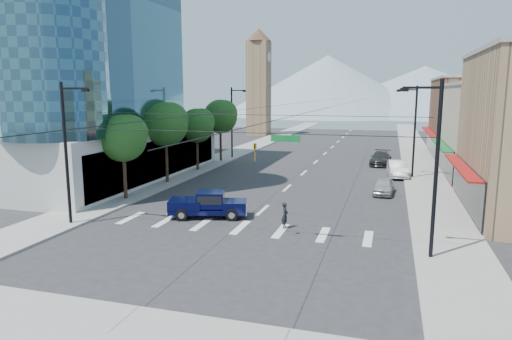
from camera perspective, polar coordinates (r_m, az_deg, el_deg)
The scene contains 21 objects.
ground at distance 27.41m, azimuth -2.57°, elevation -8.11°, with size 160.00×160.00×0.00m, color #28282B.
sidewalk_left at distance 68.35m, azimuth -1.16°, elevation 2.73°, with size 4.00×120.00×0.15m, color gray.
sidewalk_right at distance 65.27m, azimuth 19.36°, elevation 1.85°, with size 4.00×120.00×0.15m, color gray.
sidewalk_cross at distance 17.39m, azimuth -16.34°, elevation -19.26°, with size 28.00×4.00×0.15m, color gray.
office_tower at distance 52.26m, azimuth -26.49°, elevation 15.40°, with size 29.50×27.00×30.00m.
shop_far at distance 65.74m, azimuth 26.61°, elevation 5.74°, with size 12.00×18.00×10.00m, color brown.
clock_tower at distance 90.23m, azimuth 0.35°, elevation 11.15°, with size 4.80×4.80×20.40m.
mountain_left at distance 176.25m, azimuth 8.93°, elevation 10.45°, with size 80.00×80.00×22.00m, color gray.
mountain_right at distance 185.01m, azimuth 20.29°, elevation 9.31°, with size 90.00×90.00×18.00m, color gray.
tree_near at distance 36.63m, azimuth -16.05°, elevation 4.02°, with size 3.65×3.64×6.71m.
tree_midnear at distance 42.63m, azimuth -11.03°, elevation 5.78°, with size 4.09×4.09×7.52m.
tree_midfar at distance 48.98m, azimuth -7.23°, elevation 5.67°, with size 3.65×3.64×6.71m.
tree_far at distance 55.41m, azimuth -4.33°, elevation 6.80°, with size 4.09×4.09×7.52m.
signal_rig at distance 25.36m, azimuth -2.97°, elevation 1.22°, with size 21.80×0.20×9.00m.
lamp_pole_nw at distance 58.03m, azimuth -2.92°, elevation 6.30°, with size 2.00×0.25×9.00m.
lamp_pole_ne at distance 46.83m, azimuth 19.08°, elevation 4.97°, with size 2.00×0.25×9.00m.
pickup_truck at distance 31.05m, azimuth -6.07°, elevation -4.23°, with size 5.59×3.27×1.79m.
pedestrian at distance 28.53m, azimuth 3.64°, elevation -5.67°, with size 0.60×0.40×1.65m, color black.
parked_car_near at distance 39.37m, azimuth 15.68°, elevation -1.96°, with size 1.58×3.91×1.33m, color #B2B1B7.
parked_car_mid at distance 47.67m, azimuth 17.27°, elevation 0.14°, with size 1.73×4.95×1.63m, color white.
parked_car_far at distance 55.03m, azimuth 15.32°, elevation 1.42°, with size 2.19×5.38×1.56m, color #2B2B2D.
Camera 1 is at (8.55, -24.65, 8.39)m, focal length 32.00 mm.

